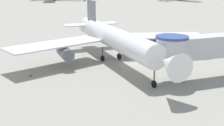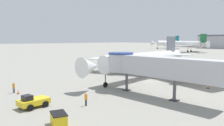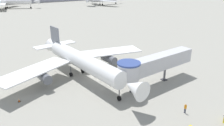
# 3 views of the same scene
# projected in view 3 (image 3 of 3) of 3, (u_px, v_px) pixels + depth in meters

# --- Properties ---
(ground_plane) EXTENTS (800.00, 800.00, 0.00)m
(ground_plane) POSITION_uv_depth(u_px,v_px,m) (96.00, 77.00, 46.18)
(ground_plane) COLOR gray
(main_airplane) EXTENTS (33.55, 31.54, 8.92)m
(main_airplane) POSITION_uv_depth(u_px,v_px,m) (81.00, 61.00, 44.51)
(main_airplane) COLOR white
(main_airplane) RESTS_ON ground_plane
(jet_bridge) EXTENTS (18.37, 4.10, 6.09)m
(jet_bridge) POSITION_uv_depth(u_px,v_px,m) (152.00, 64.00, 41.08)
(jet_bridge) COLOR #B7B7BC
(jet_bridge) RESTS_ON ground_plane
(traffic_cone_starboard_wing) EXTENTS (0.43, 0.43, 0.72)m
(traffic_cone_starboard_wing) POSITION_uv_depth(u_px,v_px,m) (131.00, 63.00, 52.95)
(traffic_cone_starboard_wing) COLOR black
(traffic_cone_starboard_wing) RESTS_ON ground_plane
(traffic_cone_port_wing) EXTENTS (0.39, 0.39, 0.65)m
(traffic_cone_port_wing) POSITION_uv_depth(u_px,v_px,m) (19.00, 100.00, 36.79)
(traffic_cone_port_wing) COLOR black
(traffic_cone_port_wing) RESTS_ON ground_plane
(ground_crew_marshaller) EXTENTS (0.22, 0.32, 1.64)m
(ground_crew_marshaller) POSITION_uv_depth(u_px,v_px,m) (185.00, 108.00, 33.48)
(ground_crew_marshaller) COLOR #1E2338
(ground_crew_marshaller) RESTS_ON ground_plane
(background_jet_gold_tail) EXTENTS (35.38, 32.66, 10.47)m
(background_jet_gold_tail) POSITION_uv_depth(u_px,v_px,m) (9.00, 2.00, 151.34)
(background_jet_gold_tail) COLOR white
(background_jet_gold_tail) RESTS_ON ground_plane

